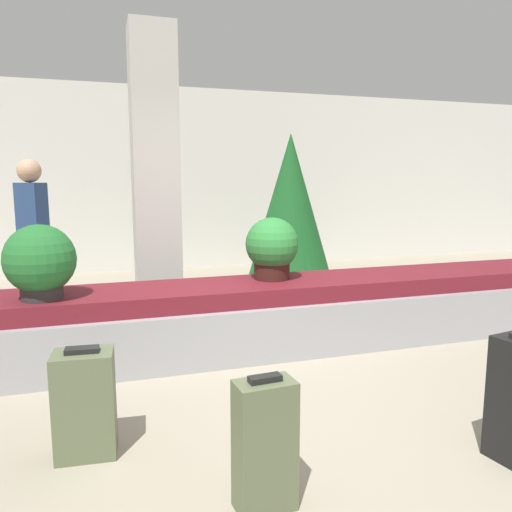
# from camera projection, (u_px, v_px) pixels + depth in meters

# --- Properties ---
(ground_plane) EXTENTS (18.00, 18.00, 0.00)m
(ground_plane) POSITION_uv_depth(u_px,v_px,m) (312.00, 406.00, 3.57)
(ground_plane) COLOR #9E937F
(back_wall) EXTENTS (18.00, 0.06, 3.20)m
(back_wall) POSITION_uv_depth(u_px,v_px,m) (178.00, 180.00, 8.89)
(back_wall) COLOR silver
(back_wall) RESTS_ON ground_plane
(carousel) EXTENTS (7.67, 0.93, 0.65)m
(carousel) POSITION_uv_depth(u_px,v_px,m) (256.00, 316.00, 4.77)
(carousel) COLOR #9E9EA3
(carousel) RESTS_ON ground_plane
(pillar) EXTENTS (0.48, 0.48, 3.20)m
(pillar) POSITION_uv_depth(u_px,v_px,m) (155.00, 180.00, 5.37)
(pillar) COLOR beige
(pillar) RESTS_ON ground_plane
(suitcase_0) EXTENTS (0.30, 0.19, 0.69)m
(suitcase_0) POSITION_uv_depth(u_px,v_px,m) (265.00, 445.00, 2.42)
(suitcase_0) COLOR #5B6647
(suitcase_0) RESTS_ON ground_plane
(suitcase_2) EXTENTS (0.36, 0.27, 0.66)m
(suitcase_2) POSITION_uv_depth(u_px,v_px,m) (85.00, 403.00, 2.91)
(suitcase_2) COLOR #5B6647
(suitcase_2) RESTS_ON ground_plane
(potted_plant_0) EXTENTS (0.56, 0.56, 0.61)m
(potted_plant_0) POSITION_uv_depth(u_px,v_px,m) (40.00, 262.00, 4.00)
(potted_plant_0) COLOR #2D2D2D
(potted_plant_0) RESTS_ON carousel
(potted_plant_1) EXTENTS (0.52, 0.52, 0.60)m
(potted_plant_1) POSITION_uv_depth(u_px,v_px,m) (272.00, 248.00, 4.83)
(potted_plant_1) COLOR #381914
(potted_plant_1) RESTS_ON carousel
(traveler_0) EXTENTS (0.36, 0.35, 1.83)m
(traveler_0) POSITION_uv_depth(u_px,v_px,m) (33.00, 225.00, 5.51)
(traveler_0) COLOR #282833
(traveler_0) RESTS_ON ground_plane
(decorated_tree) EXTENTS (1.24, 1.24, 2.27)m
(decorated_tree) POSITION_uv_depth(u_px,v_px,m) (290.00, 205.00, 7.39)
(decorated_tree) COLOR #4C331E
(decorated_tree) RESTS_ON ground_plane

